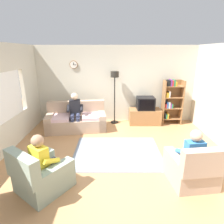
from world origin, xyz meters
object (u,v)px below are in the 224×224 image
at_px(couch, 77,120).
at_px(floor_lamp, 115,83).
at_px(person_on_couch, 76,110).
at_px(armchair_near_window, 43,176).
at_px(armchair_near_bookshelf, 192,169).
at_px(person_in_right_armchair, 192,153).
at_px(tv, 146,103).
at_px(person_in_left_armchair, 45,159).
at_px(tv_stand, 145,116).
at_px(bookshelf, 172,101).

height_order(couch, floor_lamp, floor_lamp).
bearing_deg(person_on_couch, armchair_near_window, -92.39).
relative_size(armchair_near_bookshelf, person_in_right_armchair, 0.86).
distance_m(couch, person_on_couch, 0.40).
bearing_deg(tv, armchair_near_window, -126.22).
distance_m(armchair_near_window, person_in_left_armchair, 0.33).
distance_m(couch, tv, 2.44).
xyz_separation_m(tv_stand, person_in_right_armchair, (0.37, -3.10, 0.33)).
height_order(floor_lamp, person_on_couch, floor_lamp).
relative_size(tv_stand, person_on_couch, 0.89).
relative_size(bookshelf, floor_lamp, 0.86).
height_order(tv, person_in_right_armchair, person_in_right_armchair).
distance_m(person_in_left_armchair, person_in_right_armchair, 2.79).
xyz_separation_m(person_on_couch, person_in_left_armchair, (-0.06, -2.69, -0.09)).
bearing_deg(armchair_near_bookshelf, armchair_near_window, -175.84).
xyz_separation_m(tv_stand, person_in_left_armchair, (-2.41, -3.32, 0.33)).
bearing_deg(tv, person_in_left_armchair, -126.22).
bearing_deg(armchair_near_bookshelf, person_in_left_armchair, -177.23).
height_order(armchair_near_window, person_in_left_armchair, person_in_left_armchair).
bearing_deg(floor_lamp, couch, -154.05).
bearing_deg(couch, floor_lamp, 25.95).
distance_m(couch, tv_stand, 2.41).
relative_size(armchair_near_window, person_in_right_armchair, 1.06).
height_order(armchair_near_bookshelf, person_in_right_armchair, person_in_right_armchair).
bearing_deg(person_on_couch, floor_lamp, 29.78).
height_order(tv, floor_lamp, floor_lamp).
bearing_deg(armchair_near_window, armchair_near_bookshelf, 4.16).
bearing_deg(tv, person_on_couch, -165.59).
distance_m(floor_lamp, person_in_left_armchair, 3.77).
xyz_separation_m(couch, tv_stand, (2.35, 0.52, -0.04)).
xyz_separation_m(tv, person_in_left_armchair, (-2.41, -3.30, -0.16)).
relative_size(tv, person_in_left_armchair, 0.54).
bearing_deg(armchair_near_bookshelf, couch, 135.67).
bearing_deg(person_in_left_armchair, bookshelf, 45.61).
xyz_separation_m(couch, floor_lamp, (1.27, 0.62, 1.14)).
bearing_deg(armchair_near_bookshelf, person_in_right_armchair, 96.78).
bearing_deg(floor_lamp, tv, -6.52).
bearing_deg(person_in_left_armchair, armchair_near_window, -126.03).
xyz_separation_m(tv_stand, person_on_couch, (-2.35, -0.63, 0.43)).
distance_m(couch, armchair_near_bookshelf, 3.82).
xyz_separation_m(floor_lamp, person_in_right_armchair, (1.45, -3.20, -0.85)).
relative_size(floor_lamp, armchair_near_bookshelf, 1.91).
bearing_deg(armchair_near_bookshelf, bookshelf, 80.82).
xyz_separation_m(tv, person_in_right_armchair, (0.37, -3.07, -0.16)).
relative_size(couch, tv, 3.33).
relative_size(tv, armchair_near_window, 0.51).
bearing_deg(person_on_couch, bookshelf, 12.12).
bearing_deg(couch, bookshelf, 10.27).
distance_m(floor_lamp, armchair_near_bookshelf, 3.78).
height_order(person_on_couch, person_in_right_armchair, person_on_couch).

